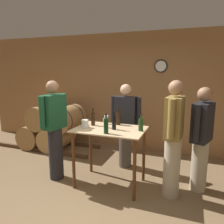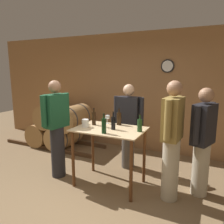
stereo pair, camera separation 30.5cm
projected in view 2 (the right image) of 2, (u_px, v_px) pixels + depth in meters
The scene contains 16 objects.
ground_plane at pixel (85, 202), 3.12m from camera, with size 14.00×14.00×0.00m, color brown.
back_wall at pixel (141, 93), 5.02m from camera, with size 8.40×0.08×2.70m.
barrel_rack at pixel (59, 126), 5.34m from camera, with size 2.54×0.83×1.06m.
tasting_table at pixel (109, 140), 3.48m from camera, with size 1.10×0.74×0.95m.
wine_bottle_far_left at pixel (94, 118), 3.66m from camera, with size 0.07×0.07×0.29m.
wine_bottle_left at pixel (119, 118), 3.67m from camera, with size 0.08×0.08×0.29m.
wine_bottle_center at pixel (104, 125), 3.17m from camera, with size 0.07×0.07×0.30m.
wine_bottle_right at pixel (113, 123), 3.38m from camera, with size 0.07×0.07×0.28m.
wine_bottle_far_right at pixel (140, 125), 3.27m from camera, with size 0.07×0.07×0.27m.
wine_glass_near_left at pixel (108, 117), 3.74m from camera, with size 0.07×0.07×0.15m.
wine_glass_near_center at pixel (105, 121), 3.51m from camera, with size 0.06×0.06×0.15m.
ice_bucket at pixel (85, 123), 3.54m from camera, with size 0.11×0.11×0.13m.
person_host at pixel (128, 125), 4.12m from camera, with size 0.59×0.24×1.61m.
person_visitor_with_scarf at pixel (57, 127), 3.75m from camera, with size 0.29×0.58×1.70m.
person_visitor_bearded at pixel (172, 139), 3.05m from camera, with size 0.25×0.59×1.73m.
person_visitor_near_door at pixel (203, 140), 3.18m from camera, with size 0.34×0.56×1.62m.
Camera 2 is at (1.56, -2.38, 1.86)m, focal length 35.00 mm.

